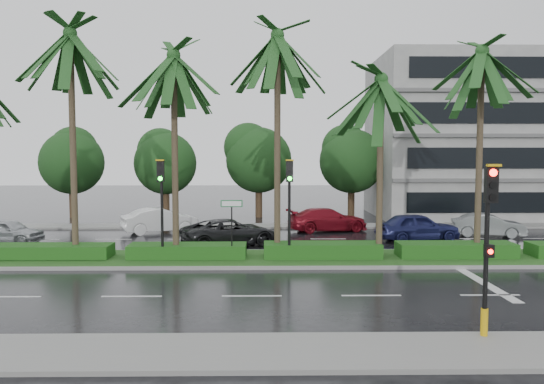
{
  "coord_description": "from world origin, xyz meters",
  "views": [
    {
      "loc": [
        0.42,
        -22.39,
        4.7
      ],
      "look_at": [
        0.77,
        1.5,
        3.03
      ],
      "focal_mm": 35.0,
      "sensor_mm": 36.0,
      "label": 1
    }
  ],
  "objects_px": {
    "car_white": "(161,220)",
    "car_grey": "(488,225)",
    "street_sign": "(232,214)",
    "car_silver": "(9,231)",
    "signal_median_left": "(161,195)",
    "car_red": "(328,220)",
    "signal_near": "(488,243)",
    "car_blue": "(417,227)",
    "car_darkgrey": "(230,232)"
  },
  "relations": [
    {
      "from": "signal_median_left",
      "to": "car_darkgrey",
      "type": "relative_size",
      "value": 0.87
    },
    {
      "from": "signal_median_left",
      "to": "car_darkgrey",
      "type": "distance_m",
      "value": 5.78
    },
    {
      "from": "car_red",
      "to": "car_blue",
      "type": "bearing_deg",
      "value": -141.16
    },
    {
      "from": "car_white",
      "to": "car_darkgrey",
      "type": "height_order",
      "value": "car_white"
    },
    {
      "from": "car_blue",
      "to": "car_grey",
      "type": "relative_size",
      "value": 1.12
    },
    {
      "from": "signal_median_left",
      "to": "street_sign",
      "type": "bearing_deg",
      "value": 3.47
    },
    {
      "from": "car_grey",
      "to": "car_blue",
      "type": "bearing_deg",
      "value": 121.11
    },
    {
      "from": "car_silver",
      "to": "car_blue",
      "type": "relative_size",
      "value": 0.82
    },
    {
      "from": "street_sign",
      "to": "car_white",
      "type": "bearing_deg",
      "value": 118.31
    },
    {
      "from": "street_sign",
      "to": "car_silver",
      "type": "relative_size",
      "value": 0.7
    },
    {
      "from": "car_blue",
      "to": "car_darkgrey",
      "type": "bearing_deg",
      "value": 89.86
    },
    {
      "from": "signal_median_left",
      "to": "car_grey",
      "type": "relative_size",
      "value": 1.09
    },
    {
      "from": "signal_near",
      "to": "street_sign",
      "type": "height_order",
      "value": "signal_near"
    },
    {
      "from": "signal_near",
      "to": "car_darkgrey",
      "type": "height_order",
      "value": "signal_near"
    },
    {
      "from": "car_red",
      "to": "car_grey",
      "type": "xyz_separation_m",
      "value": [
        9.0,
        -2.29,
        -0.05
      ]
    },
    {
      "from": "car_silver",
      "to": "car_red",
      "type": "bearing_deg",
      "value": -66.94
    },
    {
      "from": "street_sign",
      "to": "signal_median_left",
      "type": "bearing_deg",
      "value": -176.53
    },
    {
      "from": "signal_median_left",
      "to": "car_darkgrey",
      "type": "bearing_deg",
      "value": 60.13
    },
    {
      "from": "car_white",
      "to": "car_blue",
      "type": "bearing_deg",
      "value": -126.66
    },
    {
      "from": "signal_median_left",
      "to": "signal_near",
      "type": "bearing_deg",
      "value": -44.09
    },
    {
      "from": "car_blue",
      "to": "car_grey",
      "type": "distance_m",
      "value": 4.72
    },
    {
      "from": "car_blue",
      "to": "car_red",
      "type": "bearing_deg",
      "value": 42.35
    },
    {
      "from": "signal_median_left",
      "to": "car_white",
      "type": "relative_size",
      "value": 0.95
    },
    {
      "from": "car_darkgrey",
      "to": "car_white",
      "type": "bearing_deg",
      "value": 20.49
    },
    {
      "from": "car_grey",
      "to": "car_white",
      "type": "bearing_deg",
      "value": 98.4
    },
    {
      "from": "signal_near",
      "to": "signal_median_left",
      "type": "relative_size",
      "value": 1.0
    },
    {
      "from": "signal_near",
      "to": "car_darkgrey",
      "type": "xyz_separation_m",
      "value": [
        -7.36,
        14.29,
        -1.81
      ]
    },
    {
      "from": "signal_near",
      "to": "car_silver",
      "type": "height_order",
      "value": "signal_near"
    },
    {
      "from": "signal_median_left",
      "to": "car_silver",
      "type": "height_order",
      "value": "signal_median_left"
    },
    {
      "from": "street_sign",
      "to": "car_silver",
      "type": "height_order",
      "value": "street_sign"
    },
    {
      "from": "car_grey",
      "to": "car_red",
      "type": "bearing_deg",
      "value": 89.35
    },
    {
      "from": "car_white",
      "to": "car_grey",
      "type": "relative_size",
      "value": 1.14
    },
    {
      "from": "car_silver",
      "to": "car_white",
      "type": "relative_size",
      "value": 0.81
    },
    {
      "from": "car_silver",
      "to": "car_darkgrey",
      "type": "bearing_deg",
      "value": -85.05
    },
    {
      "from": "car_red",
      "to": "car_grey",
      "type": "distance_m",
      "value": 9.29
    },
    {
      "from": "car_grey",
      "to": "car_silver",
      "type": "bearing_deg",
      "value": 107.51
    },
    {
      "from": "car_white",
      "to": "car_grey",
      "type": "bearing_deg",
      "value": -119.7
    },
    {
      "from": "street_sign",
      "to": "car_grey",
      "type": "height_order",
      "value": "street_sign"
    },
    {
      "from": "car_silver",
      "to": "car_blue",
      "type": "bearing_deg",
      "value": -79.02
    },
    {
      "from": "car_white",
      "to": "car_red",
      "type": "distance_m",
      "value": 10.2
    },
    {
      "from": "car_silver",
      "to": "car_white",
      "type": "xyz_separation_m",
      "value": [
        7.43,
        3.56,
        0.12
      ]
    },
    {
      "from": "car_silver",
      "to": "car_grey",
      "type": "distance_m",
      "value": 26.68
    },
    {
      "from": "car_red",
      "to": "signal_near",
      "type": "bearing_deg",
      "value": 173.28
    },
    {
      "from": "car_darkgrey",
      "to": "street_sign",
      "type": "bearing_deg",
      "value": 160.85
    },
    {
      "from": "signal_near",
      "to": "car_grey",
      "type": "bearing_deg",
      "value": 66.86
    },
    {
      "from": "street_sign",
      "to": "car_darkgrey",
      "type": "relative_size",
      "value": 0.52
    },
    {
      "from": "signal_median_left",
      "to": "car_blue",
      "type": "relative_size",
      "value": 0.97
    },
    {
      "from": "car_silver",
      "to": "signal_near",
      "type": "bearing_deg",
      "value": -118.49
    },
    {
      "from": "car_red",
      "to": "car_blue",
      "type": "height_order",
      "value": "car_blue"
    },
    {
      "from": "car_white",
      "to": "car_darkgrey",
      "type": "xyz_separation_m",
      "value": [
        4.5,
        -4.61,
        -0.05
      ]
    }
  ]
}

